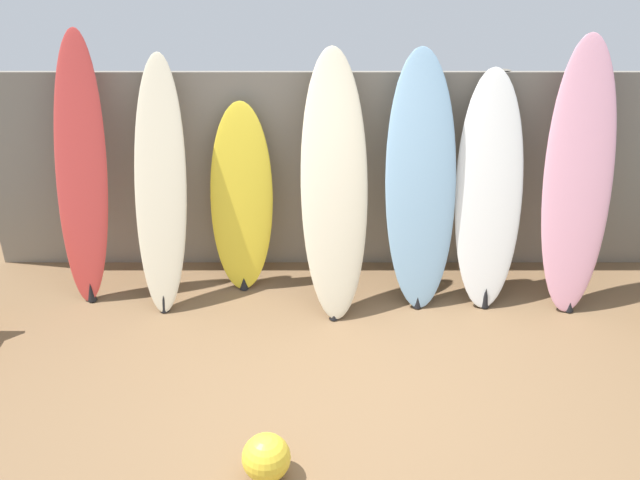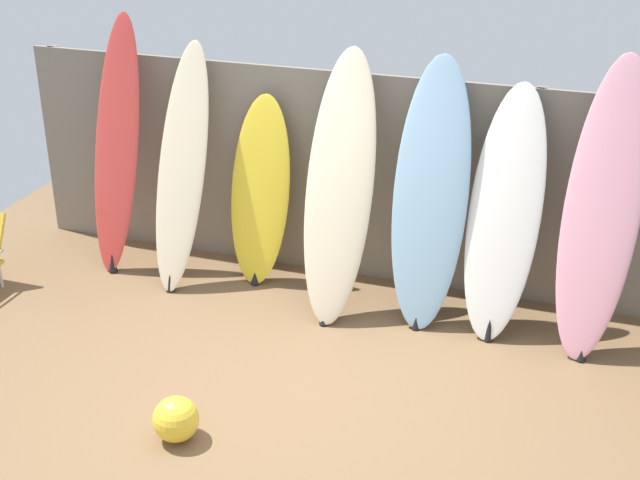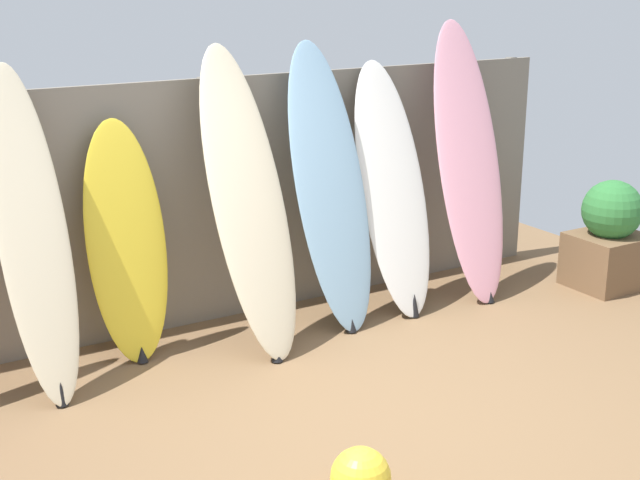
{
  "view_description": "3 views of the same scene",
  "coord_description": "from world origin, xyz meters",
  "px_view_note": "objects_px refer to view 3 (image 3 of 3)",
  "views": [
    {
      "loc": [
        -0.09,
        -3.78,
        3.38
      ],
      "look_at": [
        -0.08,
        0.82,
        0.87
      ],
      "focal_mm": 40.0,
      "sensor_mm": 36.0,
      "label": 1
    },
    {
      "loc": [
        1.96,
        -4.75,
        3.6
      ],
      "look_at": [
        0.07,
        0.82,
        0.85
      ],
      "focal_mm": 50.0,
      "sensor_mm": 36.0,
      "label": 2
    },
    {
      "loc": [
        -2.55,
        -3.79,
        2.52
      ],
      "look_at": [
        0.28,
        0.92,
        0.85
      ],
      "focal_mm": 50.0,
      "sensor_mm": 36.0,
      "label": 3
    }
  ],
  "objects_px": {
    "surfboard_yellow_2": "(127,244)",
    "surfboard_cream_3": "(248,202)",
    "beach_ball": "(361,477)",
    "surfboard_white_5": "(393,190)",
    "surfboard_skyblue_4": "(330,188)",
    "surfboard_pink_6": "(469,162)",
    "surfboard_cream_1": "(33,236)",
    "planter_box": "(610,237)"
  },
  "relations": [
    {
      "from": "surfboard_skyblue_4",
      "to": "planter_box",
      "type": "distance_m",
      "value": 2.5
    },
    {
      "from": "surfboard_yellow_2",
      "to": "surfboard_white_5",
      "type": "bearing_deg",
      "value": -3.82
    },
    {
      "from": "surfboard_white_5",
      "to": "surfboard_pink_6",
      "type": "height_order",
      "value": "surfboard_pink_6"
    },
    {
      "from": "surfboard_cream_3",
      "to": "beach_ball",
      "type": "distance_m",
      "value": 2.27
    },
    {
      "from": "surfboard_yellow_2",
      "to": "beach_ball",
      "type": "xyz_separation_m",
      "value": [
        0.34,
        -2.3,
        -0.64
      ]
    },
    {
      "from": "surfboard_cream_1",
      "to": "surfboard_pink_6",
      "type": "relative_size",
      "value": 0.92
    },
    {
      "from": "surfboard_cream_1",
      "to": "surfboard_yellow_2",
      "type": "bearing_deg",
      "value": 15.04
    },
    {
      "from": "surfboard_cream_3",
      "to": "planter_box",
      "type": "height_order",
      "value": "surfboard_cream_3"
    },
    {
      "from": "surfboard_yellow_2",
      "to": "surfboard_white_5",
      "type": "distance_m",
      "value": 2.06
    },
    {
      "from": "surfboard_cream_3",
      "to": "beach_ball",
      "type": "bearing_deg",
      "value": -102.11
    },
    {
      "from": "surfboard_cream_1",
      "to": "surfboard_white_5",
      "type": "xyz_separation_m",
      "value": [
        2.69,
        0.03,
        -0.06
      ]
    },
    {
      "from": "surfboard_cream_3",
      "to": "beach_ball",
      "type": "height_order",
      "value": "surfboard_cream_3"
    },
    {
      "from": "beach_ball",
      "to": "planter_box",
      "type": "bearing_deg",
      "value": 24.51
    },
    {
      "from": "surfboard_yellow_2",
      "to": "surfboard_skyblue_4",
      "type": "height_order",
      "value": "surfboard_skyblue_4"
    },
    {
      "from": "surfboard_white_5",
      "to": "surfboard_yellow_2",
      "type": "bearing_deg",
      "value": 176.18
    },
    {
      "from": "beach_ball",
      "to": "surfboard_pink_6",
      "type": "bearing_deg",
      "value": 41.29
    },
    {
      "from": "surfboard_skyblue_4",
      "to": "beach_ball",
      "type": "bearing_deg",
      "value": -118.12
    },
    {
      "from": "planter_box",
      "to": "surfboard_yellow_2",
      "type": "bearing_deg",
      "value": 169.63
    },
    {
      "from": "surfboard_pink_6",
      "to": "beach_ball",
      "type": "distance_m",
      "value": 3.34
    },
    {
      "from": "surfboard_cream_3",
      "to": "surfboard_pink_6",
      "type": "bearing_deg",
      "value": 1.81
    },
    {
      "from": "beach_ball",
      "to": "surfboard_yellow_2",
      "type": "bearing_deg",
      "value": 98.38
    },
    {
      "from": "surfboard_cream_1",
      "to": "beach_ball",
      "type": "bearing_deg",
      "value": -65.49
    },
    {
      "from": "surfboard_pink_6",
      "to": "planter_box",
      "type": "bearing_deg",
      "value": -25.2
    },
    {
      "from": "planter_box",
      "to": "beach_ball",
      "type": "bearing_deg",
      "value": -155.49
    },
    {
      "from": "beach_ball",
      "to": "surfboard_cream_3",
      "type": "bearing_deg",
      "value": 77.89
    },
    {
      "from": "surfboard_cream_1",
      "to": "surfboard_cream_3",
      "type": "xyz_separation_m",
      "value": [
        1.41,
        -0.08,
        0.04
      ]
    },
    {
      "from": "surfboard_cream_1",
      "to": "surfboard_yellow_2",
      "type": "xyz_separation_m",
      "value": [
        0.63,
        0.17,
        -0.19
      ]
    },
    {
      "from": "surfboard_white_5",
      "to": "planter_box",
      "type": "relative_size",
      "value": 2.09
    },
    {
      "from": "surfboard_yellow_2",
      "to": "surfboard_cream_3",
      "type": "height_order",
      "value": "surfboard_cream_3"
    },
    {
      "from": "surfboard_cream_1",
      "to": "surfboard_white_5",
      "type": "distance_m",
      "value": 2.69
    },
    {
      "from": "surfboard_pink_6",
      "to": "beach_ball",
      "type": "relative_size",
      "value": 7.2
    },
    {
      "from": "surfboard_cream_1",
      "to": "beach_ball",
      "type": "height_order",
      "value": "surfboard_cream_1"
    },
    {
      "from": "surfboard_cream_1",
      "to": "beach_ball",
      "type": "xyz_separation_m",
      "value": [
        0.97,
        -2.13,
        -0.83
      ]
    },
    {
      "from": "surfboard_pink_6",
      "to": "beach_ball",
      "type": "xyz_separation_m",
      "value": [
        -2.41,
        -2.11,
        -0.92
      ]
    },
    {
      "from": "surfboard_skyblue_4",
      "to": "beach_ball",
      "type": "relative_size",
      "value": 6.83
    },
    {
      "from": "surfboard_cream_3",
      "to": "surfboard_white_5",
      "type": "relative_size",
      "value": 1.1
    },
    {
      "from": "surfboard_yellow_2",
      "to": "beach_ball",
      "type": "distance_m",
      "value": 2.41
    },
    {
      "from": "surfboard_pink_6",
      "to": "surfboard_cream_3",
      "type": "bearing_deg",
      "value": -178.19
    },
    {
      "from": "surfboard_cream_1",
      "to": "planter_box",
      "type": "height_order",
      "value": "surfboard_cream_1"
    },
    {
      "from": "surfboard_yellow_2",
      "to": "surfboard_white_5",
      "type": "relative_size",
      "value": 0.85
    },
    {
      "from": "surfboard_yellow_2",
      "to": "surfboard_skyblue_4",
      "type": "xyz_separation_m",
      "value": [
        1.48,
        -0.16,
        0.23
      ]
    },
    {
      "from": "surfboard_skyblue_4",
      "to": "surfboard_pink_6",
      "type": "height_order",
      "value": "surfboard_pink_6"
    }
  ]
}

